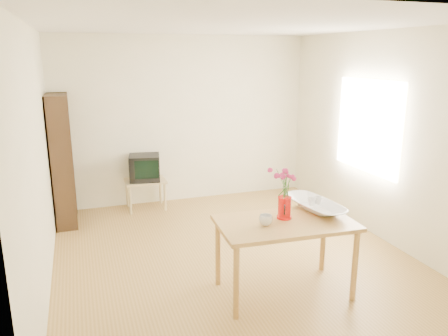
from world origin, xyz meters
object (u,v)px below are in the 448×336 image
object	(u,v)px
bowl	(316,186)
television	(144,167)
table	(285,230)
pitcher	(284,208)
mug	(266,220)

from	to	relation	value
bowl	television	distance (m)	3.02
table	bowl	size ratio (longest dim) A/B	2.56
pitcher	television	distance (m)	2.97
pitcher	bowl	size ratio (longest dim) A/B	0.42
bowl	television	size ratio (longest dim) A/B	1.04
mug	bowl	world-z (taller)	bowl
table	television	distance (m)	3.03
television	bowl	bearing A→B (deg)	-53.71
pitcher	television	size ratio (longest dim) A/B	0.44
table	mug	world-z (taller)	mug
table	bowl	world-z (taller)	bowl
bowl	television	world-z (taller)	bowl
bowl	table	bearing A→B (deg)	-154.20
pitcher	table	bearing A→B (deg)	-79.45
pitcher	television	xyz separation A→B (m)	(-0.94, 2.81, -0.19)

